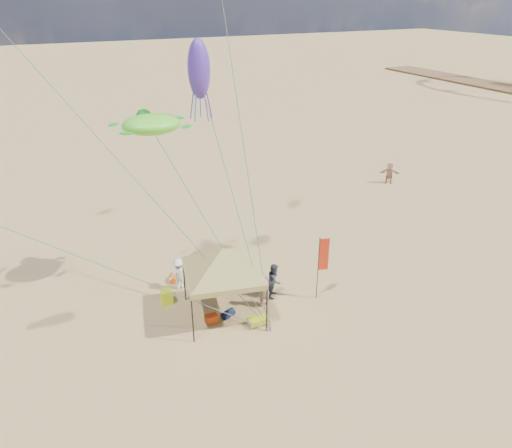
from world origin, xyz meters
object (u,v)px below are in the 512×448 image
object	(u,v)px
canopy_tent	(222,252)
person_far_c	(390,173)
feather_flag	(322,259)
chair_yellow	(166,297)
chair_green	(255,278)
person_near_a	(264,289)
cooler_blue	(237,264)
person_near_c	(179,274)
beach_cart	(258,320)
person_near_b	(275,280)
cooler_red	(211,319)

from	to	relation	value
canopy_tent	person_far_c	world-z (taller)	canopy_tent
feather_flag	chair_yellow	size ratio (longest dim) A/B	4.66
chair_green	person_near_a	bearing A→B (deg)	-102.75
person_near_a	chair_yellow	bearing A→B (deg)	-37.85
cooler_blue	chair_yellow	size ratio (longest dim) A/B	0.77
feather_flag	person_far_c	world-z (taller)	feather_flag
person_near_c	person_far_c	bearing A→B (deg)	-165.73
beach_cart	person_near_a	xyz separation A→B (m)	(0.86, 1.17, 0.70)
beach_cart	person_far_c	world-z (taller)	person_far_c
beach_cart	cooler_blue	bearing A→B (deg)	76.89
chair_yellow	beach_cart	world-z (taller)	chair_yellow
cooler_blue	person_near_c	xyz separation A→B (m)	(-3.37, -0.60, 0.64)
feather_flag	cooler_blue	bearing A→B (deg)	119.03
canopy_tent	person_near_b	xyz separation A→B (m)	(2.78, 0.35, -2.42)
canopy_tent	beach_cart	xyz separation A→B (m)	(1.08, -1.33, -3.08)
chair_yellow	person_far_c	world-z (taller)	person_far_c
beach_cart	person_near_c	bearing A→B (deg)	117.30
beach_cart	person_near_a	size ratio (longest dim) A/B	0.50
cooler_red	beach_cart	world-z (taller)	cooler_red
cooler_blue	chair_yellow	world-z (taller)	chair_yellow
cooler_red	feather_flag	bearing A→B (deg)	-5.17
chair_yellow	person_near_c	bearing A→B (deg)	45.26
cooler_red	person_near_a	xyz separation A→B (m)	(2.68, 0.13, 0.71)
chair_yellow	person_near_b	size ratio (longest dim) A/B	0.40
chair_yellow	person_far_c	size ratio (longest dim) A/B	0.43
chair_yellow	canopy_tent	bearing A→B (deg)	-44.03
person_near_b	chair_yellow	bearing A→B (deg)	112.30
beach_cart	cooler_red	bearing A→B (deg)	150.37
canopy_tent	person_near_a	size ratio (longest dim) A/B	3.46
feather_flag	person_near_c	xyz separation A→B (m)	(-5.79, 3.77, -1.34)
cooler_blue	canopy_tent	bearing A→B (deg)	-121.89
person_near_c	cooler_red	bearing A→B (deg)	91.21
chair_green	beach_cart	size ratio (longest dim) A/B	0.78
person_near_a	person_near_c	xyz separation A→B (m)	(-3.08, 3.15, -0.08)
feather_flag	beach_cart	world-z (taller)	feather_flag
chair_yellow	person_near_b	world-z (taller)	person_near_b
feather_flag	beach_cart	xyz separation A→B (m)	(-3.57, -0.55, -1.97)
canopy_tent	cooler_red	distance (m)	3.19
person_near_c	cooler_blue	bearing A→B (deg)	-175.77
person_far_c	feather_flag	bearing A→B (deg)	-103.54
cooler_red	chair_yellow	xyz separation A→B (m)	(-1.35, 2.32, 0.16)
cooler_red	canopy_tent	bearing A→B (deg)	21.83
canopy_tent	beach_cart	bearing A→B (deg)	-50.91
cooler_blue	beach_cart	xyz separation A→B (m)	(-1.14, -4.91, 0.01)
beach_cart	person_near_a	bearing A→B (deg)	53.73
chair_green	person_far_c	world-z (taller)	person_far_c
chair_yellow	person_far_c	distance (m)	21.43
chair_green	person_near_b	xyz separation A→B (m)	(0.42, -1.32, 0.52)
beach_cart	person_far_c	bearing A→B (deg)	33.90
cooler_red	person_far_c	size ratio (longest dim) A/B	0.33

